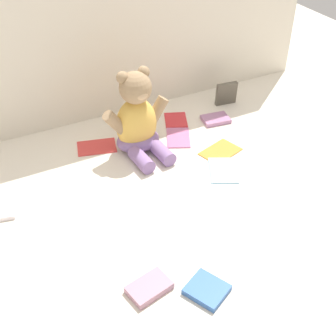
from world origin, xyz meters
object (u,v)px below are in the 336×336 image
object	(u,v)px
book_case_1	(207,290)
book_case_4	(223,170)
book_case_9	(97,146)
teddy_bear	(138,122)
book_case_3	(220,151)
book_case_2	(149,288)
book_case_0	(0,205)
book_case_7	(178,137)
book_case_5	(216,119)
book_case_8	(176,120)
book_case_6	(226,94)

from	to	relation	value
book_case_1	book_case_4	world-z (taller)	book_case_1
book_case_9	book_case_4	bearing A→B (deg)	60.83
teddy_bear	book_case_3	distance (m)	0.31
book_case_1	book_case_3	world-z (taller)	book_case_1
book_case_1	book_case_2	distance (m)	0.14
book_case_3	book_case_4	xyz separation A→B (m)	(-0.05, -0.10, 0.00)
teddy_bear	book_case_1	world-z (taller)	teddy_bear
book_case_0	book_case_7	bearing A→B (deg)	-159.37
book_case_3	book_case_7	world-z (taller)	book_case_7
teddy_bear	book_case_2	distance (m)	0.63
teddy_bear	book_case_4	distance (m)	0.34
book_case_1	book_case_5	world-z (taller)	book_case_1
book_case_3	book_case_9	xyz separation A→B (m)	(-0.38, 0.23, 0.00)
book_case_0	book_case_9	world-z (taller)	book_case_0
teddy_bear	book_case_2	xyz separation A→B (m)	(-0.23, -0.58, -0.10)
book_case_4	book_case_5	xyz separation A→B (m)	(0.15, 0.28, 0.00)
book_case_1	book_case_9	world-z (taller)	book_case_1
book_case_1	book_case_8	xyz separation A→B (m)	(0.31, 0.76, -0.00)
book_case_1	book_case_3	xyz separation A→B (m)	(0.35, 0.50, -0.00)
book_case_1	book_case_8	world-z (taller)	book_case_1
book_case_3	book_case_0	bearing A→B (deg)	-111.99
book_case_4	book_case_6	world-z (taller)	book_case_6
book_case_2	book_case_6	world-z (taller)	book_case_6
book_case_9	book_case_5	bearing A→B (deg)	100.20
book_case_0	book_case_3	distance (m)	0.76
book_case_0	book_case_3	size ratio (longest dim) A/B	1.00
book_case_4	book_case_7	xyz separation A→B (m)	(-0.04, 0.24, 0.00)
book_case_8	book_case_5	bearing A→B (deg)	-6.17
book_case_1	book_case_7	bearing A→B (deg)	-138.61
teddy_bear	book_case_9	world-z (taller)	teddy_bear
book_case_1	book_case_6	world-z (taller)	book_case_6
teddy_bear	book_case_5	distance (m)	0.36
book_case_2	book_case_7	xyz separation A→B (m)	(0.39, 0.57, -0.01)
book_case_2	book_case_5	distance (m)	0.84
teddy_bear	book_case_6	bearing A→B (deg)	11.97
book_case_7	book_case_8	size ratio (longest dim) A/B	1.19
book_case_1	book_case_5	xyz separation A→B (m)	(0.45, 0.69, -0.00)
book_case_4	book_case_3	bearing A→B (deg)	89.21
book_case_0	book_case_5	xyz separation A→B (m)	(0.85, 0.12, 0.00)
book_case_0	book_case_6	xyz separation A→B (m)	(0.96, 0.22, 0.04)
teddy_bear	book_case_7	world-z (taller)	teddy_bear
book_case_9	book_case_6	bearing A→B (deg)	110.50
book_case_4	book_case_9	world-z (taller)	same
book_case_7	book_case_9	size ratio (longest dim) A/B	0.95
book_case_0	book_case_5	size ratio (longest dim) A/B	1.33
book_case_5	book_case_6	world-z (taller)	book_case_6
book_case_3	book_case_6	world-z (taller)	book_case_6
book_case_2	book_case_9	world-z (taller)	book_case_2
book_case_3	book_case_2	bearing A→B (deg)	-65.65
book_case_1	book_case_7	xyz separation A→B (m)	(0.26, 0.64, -0.00)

